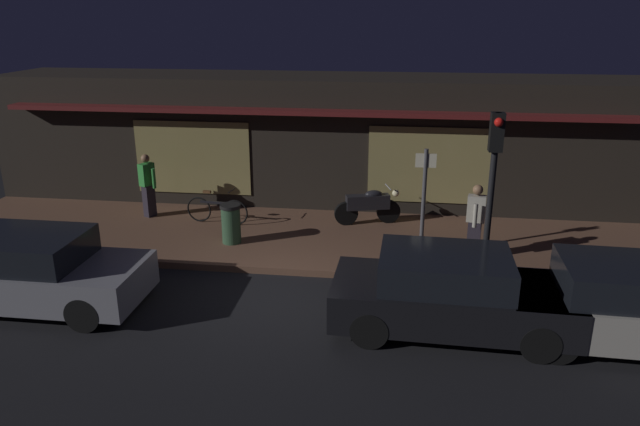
{
  "coord_description": "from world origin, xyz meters",
  "views": [
    {
      "loc": [
        2.37,
        -10.28,
        5.3
      ],
      "look_at": [
        0.66,
        2.4,
        0.95
      ],
      "focal_mm": 33.41,
      "sensor_mm": 36.0,
      "label": 1
    }
  ],
  "objects_px": {
    "traffic_light_pole": "(493,174)",
    "parked_car_across": "(634,306)",
    "bicycle_parked": "(217,210)",
    "trash_bin": "(231,223)",
    "person_photographer": "(148,184)",
    "motorcycle": "(369,205)",
    "sign_post": "(424,196)",
    "person_bystander": "(475,220)",
    "parked_car_near": "(32,271)",
    "parked_car_far": "(449,293)"
  },
  "relations": [
    {
      "from": "traffic_light_pole",
      "to": "parked_car_across",
      "type": "xyz_separation_m",
      "value": [
        2.22,
        -1.45,
        -1.77
      ]
    },
    {
      "from": "bicycle_parked",
      "to": "trash_bin",
      "type": "bearing_deg",
      "value": -59.84
    },
    {
      "from": "person_photographer",
      "to": "parked_car_across",
      "type": "relative_size",
      "value": 0.4
    },
    {
      "from": "motorcycle",
      "to": "sign_post",
      "type": "relative_size",
      "value": 0.69
    },
    {
      "from": "sign_post",
      "to": "parked_car_across",
      "type": "height_order",
      "value": "sign_post"
    },
    {
      "from": "motorcycle",
      "to": "person_bystander",
      "type": "bearing_deg",
      "value": -38.94
    },
    {
      "from": "person_bystander",
      "to": "parked_car_across",
      "type": "distance_m",
      "value": 3.79
    },
    {
      "from": "sign_post",
      "to": "motorcycle",
      "type": "bearing_deg",
      "value": 123.87
    },
    {
      "from": "sign_post",
      "to": "parked_car_near",
      "type": "bearing_deg",
      "value": -156.83
    },
    {
      "from": "trash_bin",
      "to": "traffic_light_pole",
      "type": "xyz_separation_m",
      "value": [
        5.51,
        -1.78,
        1.86
      ]
    },
    {
      "from": "motorcycle",
      "to": "parked_car_far",
      "type": "relative_size",
      "value": 0.4
    },
    {
      "from": "bicycle_parked",
      "to": "parked_car_across",
      "type": "distance_m",
      "value": 9.58
    },
    {
      "from": "bicycle_parked",
      "to": "traffic_light_pole",
      "type": "bearing_deg",
      "value": -25.9
    },
    {
      "from": "motorcycle",
      "to": "sign_post",
      "type": "height_order",
      "value": "sign_post"
    },
    {
      "from": "bicycle_parked",
      "to": "person_bystander",
      "type": "height_order",
      "value": "person_bystander"
    },
    {
      "from": "motorcycle",
      "to": "traffic_light_pole",
      "type": "height_order",
      "value": "traffic_light_pole"
    },
    {
      "from": "parked_car_near",
      "to": "parked_car_far",
      "type": "distance_m",
      "value": 7.66
    },
    {
      "from": "motorcycle",
      "to": "trash_bin",
      "type": "bearing_deg",
      "value": -150.88
    },
    {
      "from": "person_photographer",
      "to": "trash_bin",
      "type": "xyz_separation_m",
      "value": [
        2.66,
        -1.56,
        -0.41
      ]
    },
    {
      "from": "person_photographer",
      "to": "parked_car_near",
      "type": "distance_m",
      "value": 4.85
    },
    {
      "from": "person_photographer",
      "to": "trash_bin",
      "type": "bearing_deg",
      "value": -30.42
    },
    {
      "from": "person_photographer",
      "to": "sign_post",
      "type": "bearing_deg",
      "value": -13.74
    },
    {
      "from": "person_photographer",
      "to": "parked_car_far",
      "type": "xyz_separation_m",
      "value": [
        7.42,
        -4.73,
        -0.32
      ]
    },
    {
      "from": "bicycle_parked",
      "to": "parked_car_near",
      "type": "bearing_deg",
      "value": -115.71
    },
    {
      "from": "person_bystander",
      "to": "parked_car_far",
      "type": "relative_size",
      "value": 0.4
    },
    {
      "from": "person_photographer",
      "to": "bicycle_parked",
      "type": "bearing_deg",
      "value": -9.28
    },
    {
      "from": "parked_car_across",
      "to": "trash_bin",
      "type": "bearing_deg",
      "value": 157.31
    },
    {
      "from": "sign_post",
      "to": "trash_bin",
      "type": "relative_size",
      "value": 2.58
    },
    {
      "from": "sign_post",
      "to": "parked_car_across",
      "type": "relative_size",
      "value": 0.58
    },
    {
      "from": "trash_bin",
      "to": "parked_car_near",
      "type": "relative_size",
      "value": 0.23
    },
    {
      "from": "motorcycle",
      "to": "parked_car_across",
      "type": "xyz_separation_m",
      "value": [
        4.63,
        -4.97,
        0.06
      ]
    },
    {
      "from": "person_photographer",
      "to": "person_bystander",
      "type": "xyz_separation_m",
      "value": [
        8.15,
        -1.76,
        0.0
      ]
    },
    {
      "from": "parked_car_near",
      "to": "parked_car_across",
      "type": "relative_size",
      "value": 0.99
    },
    {
      "from": "person_bystander",
      "to": "parked_car_near",
      "type": "relative_size",
      "value": 0.41
    },
    {
      "from": "trash_bin",
      "to": "parked_car_far",
      "type": "bearing_deg",
      "value": -33.66
    },
    {
      "from": "traffic_light_pole",
      "to": "parked_car_across",
      "type": "bearing_deg",
      "value": -33.13
    },
    {
      "from": "trash_bin",
      "to": "parked_car_across",
      "type": "relative_size",
      "value": 0.22
    },
    {
      "from": "person_photographer",
      "to": "parked_car_across",
      "type": "height_order",
      "value": "person_photographer"
    },
    {
      "from": "bicycle_parked",
      "to": "parked_car_far",
      "type": "bearing_deg",
      "value": -38.83
    },
    {
      "from": "person_bystander",
      "to": "person_photographer",
      "type": "bearing_deg",
      "value": 167.82
    },
    {
      "from": "parked_car_far",
      "to": "bicycle_parked",
      "type": "bearing_deg",
      "value": 141.17
    },
    {
      "from": "motorcycle",
      "to": "parked_car_near",
      "type": "height_order",
      "value": "parked_car_near"
    },
    {
      "from": "traffic_light_pole",
      "to": "parked_car_far",
      "type": "height_order",
      "value": "traffic_light_pole"
    },
    {
      "from": "parked_car_across",
      "to": "person_photographer",
      "type": "bearing_deg",
      "value": 155.23
    },
    {
      "from": "parked_car_far",
      "to": "trash_bin",
      "type": "bearing_deg",
      "value": 146.34
    },
    {
      "from": "parked_car_far",
      "to": "person_photographer",
      "type": "bearing_deg",
      "value": 147.47
    },
    {
      "from": "person_bystander",
      "to": "motorcycle",
      "type": "bearing_deg",
      "value": 141.06
    },
    {
      "from": "parked_car_across",
      "to": "sign_post",
      "type": "bearing_deg",
      "value": 137.54
    },
    {
      "from": "bicycle_parked",
      "to": "trash_bin",
      "type": "xyz_separation_m",
      "value": [
        0.72,
        -1.24,
        0.11
      ]
    },
    {
      "from": "person_bystander",
      "to": "sign_post",
      "type": "distance_m",
      "value": 1.22
    }
  ]
}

